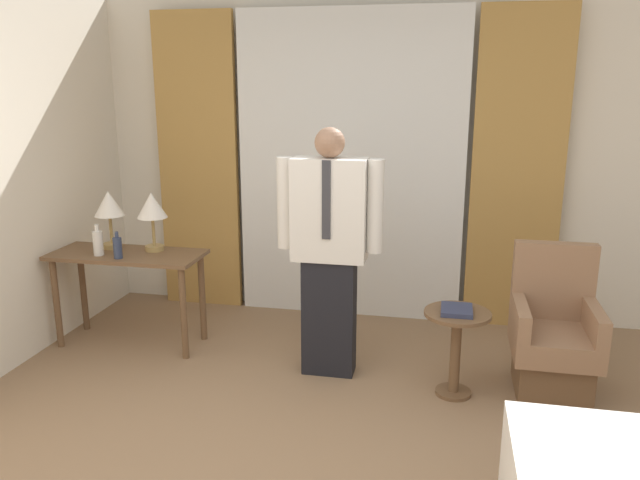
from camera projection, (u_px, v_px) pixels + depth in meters
wall_back at (352, 159)px, 5.34m from camera, size 10.00×0.06×2.70m
curtain_sheer_center at (350, 168)px, 5.23m from camera, size 1.91×0.06×2.58m
curtain_drape_left at (198, 164)px, 5.50m from camera, size 0.72×0.06×2.58m
curtain_drape_right at (517, 173)px, 4.97m from camera, size 0.72×0.06×2.58m
desk at (128, 268)px, 4.77m from camera, size 1.16×0.48×0.73m
table_lamp_left at (109, 207)px, 4.79m from camera, size 0.23×0.23×0.45m
table_lamp_right at (152, 209)px, 4.72m from camera, size 0.23×0.23×0.45m
bottle_near_edge at (118, 247)px, 4.58m from camera, size 0.06×0.06×0.20m
bottle_by_lamp at (98, 242)px, 4.65m from camera, size 0.08×0.08×0.24m
person at (329, 246)px, 4.21m from camera, size 0.72×0.24×1.72m
armchair at (553, 340)px, 4.11m from camera, size 0.54×0.58×0.96m
side_table at (456, 339)px, 4.02m from camera, size 0.43×0.43×0.58m
book at (457, 310)px, 3.96m from camera, size 0.20×0.23×0.03m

